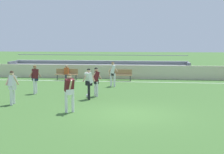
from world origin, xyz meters
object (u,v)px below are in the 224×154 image
Objects in this scene: bleacher_stand at (98,68)px; player_dark_dropping_back at (35,77)px; soccer_ball at (88,96)px; spectator_seated at (66,71)px; player_white_trailing_run at (12,84)px; player_dark_deep_cover at (96,79)px; player_white_pressing_high at (113,72)px; bench_centre_sideline at (67,73)px; bench_near_wall_gap at (121,74)px; player_dark_on_ball at (69,89)px; player_white_wide_right at (89,81)px.

bleacher_stand is 10.56m from player_dark_dropping_back.
bleacher_stand is 73.68× the size of soccer_ball.
player_white_trailing_run is (-0.01, -10.08, 0.30)m from spectator_seated.
player_white_trailing_run is at bearing -88.73° from player_dark_dropping_back.
player_white_trailing_run is (-3.70, -2.83, 0.02)m from player_dark_deep_cover.
player_white_pressing_high is 4.77m from soccer_ball.
bench_centre_sideline is 1.49× the size of spectator_seated.
spectator_seated is (-4.37, -0.12, 0.16)m from bench_near_wall_gap.
player_dark_on_ball is at bearing -91.08° from soccer_ball.
bench_centre_sideline is 5.28m from player_white_pressing_high.
bench_centre_sideline is 1.05× the size of player_dark_dropping_back.
bleacher_stand is 13.81m from player_white_trailing_run.
player_white_pressing_high reaches higher than player_white_trailing_run.
bench_near_wall_gap and bench_centre_sideline have the same top height.
bleacher_stand is 7.06m from player_white_pressing_high.
spectator_seated is (0.00, -0.12, 0.16)m from bench_centre_sideline.
bench_centre_sideline is 1.05× the size of player_dark_on_ball.
bench_near_wall_gap is at bearing 1.52° from spectator_seated.
player_dark_deep_cover is (-0.68, -7.37, 0.44)m from bench_near_wall_gap.
player_white_trailing_run is 7.64× the size of soccer_ball.
player_white_wide_right is 5.11m from player_white_pressing_high.
soccer_ball is at bearing -83.32° from bleacher_stand.
spectator_seated is 8.14m from player_dark_deep_cover.
player_dark_on_ball reaches higher than player_white_wide_right.
player_dark_dropping_back is at bearing -101.25° from bleacher_stand.
bleacher_stand is 9.53× the size of player_white_pressing_high.
bench_centre_sideline is at bearing 112.83° from soccer_ball.
player_dark_dropping_back is at bearing -90.68° from bench_centre_sideline.
player_dark_on_ball reaches higher than bench_centre_sideline.
bleacher_stand is 11.87m from player_white_wide_right.
bench_centre_sideline is 8.53m from soccer_ball.
player_dark_deep_cover is 4.22m from player_dark_on_ball.
player_white_trailing_run reaches higher than spectator_seated.
soccer_ball is (3.39, -0.96, -0.91)m from player_dark_dropping_back.
soccer_ball is at bearing 88.92° from player_dark_on_ball.
player_dark_dropping_back is at bearing 164.11° from soccer_ball.
player_white_pressing_high is at bearing -93.97° from bench_near_wall_gap.
player_dark_on_ball reaches higher than player_white_trailing_run.
player_dark_on_ball reaches higher than player_white_pressing_high.
spectator_seated is 8.43m from soccer_ball.
player_white_pressing_high is (0.45, 4.13, 0.03)m from player_dark_deep_cover.
bench_near_wall_gap is 4.37m from spectator_seated.
spectator_seated is 5.50× the size of soccer_ball.
bleacher_stand is 9.01× the size of bench_centre_sideline.
player_dark_dropping_back is at bearing 158.16° from player_white_wide_right.
player_white_trailing_run is 3.32m from player_dark_dropping_back.
player_dark_on_ball is (3.23, -11.45, 0.33)m from spectator_seated.
bench_centre_sideline is at bearing 180.00° from bench_near_wall_gap.
bench_near_wall_gap is at bearing 0.00° from bench_centre_sideline.
soccer_ball is at bearing -97.71° from bench_near_wall_gap.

